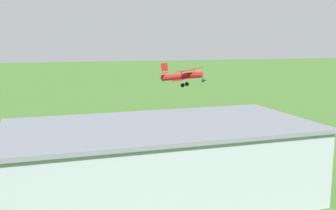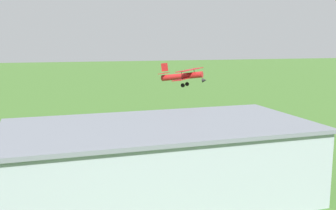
% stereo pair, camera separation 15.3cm
% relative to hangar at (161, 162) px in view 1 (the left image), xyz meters
% --- Properties ---
extents(ground_plane, '(400.00, 400.00, 0.00)m').
position_rel_hangar_xyz_m(ground_plane, '(-2.83, -31.13, -3.53)').
color(ground_plane, '#3D6628').
extents(hangar, '(27.90, 14.92, 7.04)m').
position_rel_hangar_xyz_m(hangar, '(0.00, 0.00, 0.00)').
color(hangar, '#99A3AD').
rests_on(hangar, ground_plane).
extents(biplane, '(7.96, 8.09, 3.69)m').
position_rel_hangar_xyz_m(biplane, '(-10.46, -25.68, 5.32)').
color(biplane, '#B21E1E').
extents(car_silver, '(2.28, 4.44, 1.73)m').
position_rel_hangar_xyz_m(car_silver, '(-11.93, -14.16, -2.64)').
color(car_silver, '#B7B7BC').
rests_on(car_silver, ground_plane).
extents(car_white, '(2.54, 4.14, 1.66)m').
position_rel_hangar_xyz_m(car_white, '(11.22, -14.05, -2.67)').
color(car_white, white).
rests_on(car_white, ground_plane).
extents(person_by_parked_cars, '(0.47, 0.47, 1.55)m').
position_rel_hangar_xyz_m(person_by_parked_cars, '(-13.33, -10.35, -2.76)').
color(person_by_parked_cars, navy).
rests_on(person_by_parked_cars, ground_plane).
extents(person_walking_on_apron, '(0.40, 0.40, 1.70)m').
position_rel_hangar_xyz_m(person_walking_on_apron, '(13.68, -15.94, -2.68)').
color(person_walking_on_apron, '#72338C').
rests_on(person_walking_on_apron, ground_plane).
extents(person_at_fence_line, '(0.40, 0.40, 1.53)m').
position_rel_hangar_xyz_m(person_at_fence_line, '(5.32, -14.95, -2.78)').
color(person_at_fence_line, orange).
rests_on(person_at_fence_line, ground_plane).
extents(person_crossing_taxiway, '(0.53, 0.53, 1.65)m').
position_rel_hangar_xyz_m(person_crossing_taxiway, '(-9.20, -17.32, -2.71)').
color(person_crossing_taxiway, '#72338C').
rests_on(person_crossing_taxiway, ground_plane).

